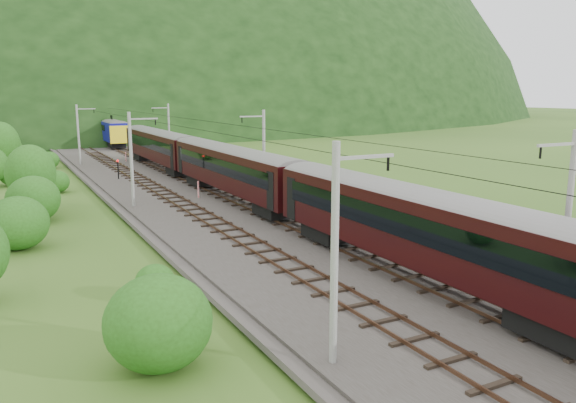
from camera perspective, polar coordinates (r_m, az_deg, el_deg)
name	(u,v)px	position (r m, az deg, el deg)	size (l,w,h in m)	color
ground	(460,336)	(24.92, 17.03, -12.89)	(600.00, 600.00, 0.00)	#31531A
railbed	(331,267)	(32.20, 4.42, -6.63)	(14.00, 220.00, 0.30)	#38332D
track_left	(294,269)	(30.97, 0.63, -6.89)	(2.40, 220.00, 0.27)	brown
track_right	(366,257)	(33.42, 7.93, -5.64)	(2.40, 220.00, 0.27)	brown
catenary_left	(132,157)	(49.32, -15.56, 4.35)	(2.54, 192.28, 8.00)	gray
catenary_right	(263,150)	(53.23, -2.54, 5.21)	(2.54, 192.28, 8.00)	gray
overhead_wires	(333,145)	(30.81, 4.61, 5.79)	(4.83, 198.00, 0.03)	black
mountain_main	(32,115)	(276.59, -24.55, 8.02)	(504.00, 360.00, 244.00)	black
train	(425,216)	(28.87, 13.74, -1.47)	(3.25, 180.23, 5.67)	black
hazard_post_near	(198,189)	(52.45, -9.10, 1.22)	(0.17, 0.17, 1.56)	red
hazard_post_far	(126,157)	(82.50, -16.15, 4.41)	(0.15, 0.15, 1.37)	red
signal	(118,168)	(65.83, -16.88, 3.30)	(0.24, 0.24, 2.17)	black
vegetation_left	(33,221)	(36.46, -24.48, -1.78)	(14.09, 146.80, 6.48)	#234E14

